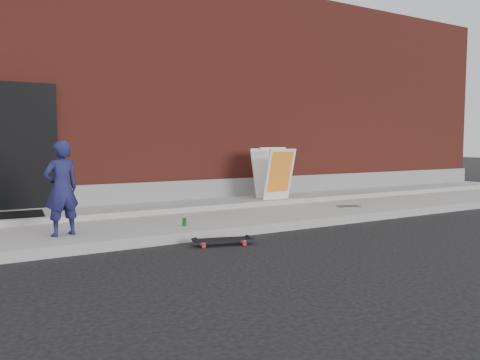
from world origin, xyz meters
TOP-DOWN VIEW (x-y plane):
  - ground at (0.00, 0.00)m, footprint 80.00×80.00m
  - sidewalk at (0.00, 1.50)m, footprint 20.00×3.00m
  - apron at (0.00, 2.40)m, footprint 20.00×1.20m
  - building at (-0.00, 6.99)m, footprint 20.00×8.10m
  - child at (-2.39, 0.68)m, footprint 0.56×0.44m
  - skateboard at (-0.42, -0.42)m, footprint 0.88×0.43m
  - pizza_sign at (2.16, 2.11)m, footprint 0.68×0.80m
  - soda_can at (-0.60, 0.51)m, footprint 0.08×0.08m
  - doormat at (-2.90, 2.34)m, footprint 0.98×0.82m
  - utility_plate at (3.20, 0.88)m, footprint 0.51×0.41m

SIDE VIEW (x-z plane):
  - ground at x=0.00m, z-range 0.00..0.00m
  - sidewalk at x=0.00m, z-range 0.00..0.15m
  - skateboard at x=-0.42m, z-range 0.03..0.13m
  - utility_plate at x=3.20m, z-range 0.15..0.16m
  - apron at x=0.00m, z-range 0.15..0.25m
  - soda_can at x=-0.60m, z-range 0.15..0.27m
  - doormat at x=-2.90m, z-range 0.25..0.28m
  - pizza_sign at x=2.16m, z-range 0.25..1.36m
  - child at x=-2.39m, z-range 0.15..1.49m
  - building at x=0.00m, z-range 0.00..5.00m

